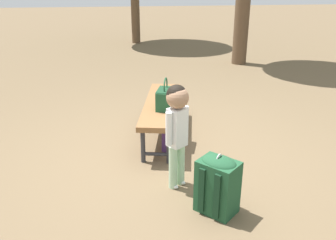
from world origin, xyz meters
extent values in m
plane|color=brown|center=(0.00, 0.00, 0.00)|extent=(40.00, 40.00, 0.00)
cube|color=brown|center=(-0.66, 0.00, 0.42)|extent=(1.65, 0.69, 0.06)
cylinder|color=#2D2D33|center=(0.05, 0.00, 0.20)|extent=(0.05, 0.05, 0.39)
cylinder|color=#2D2D33|center=(0.00, -0.27, 0.20)|extent=(0.05, 0.05, 0.39)
cylinder|color=#2D2D33|center=(-1.32, 0.27, 0.20)|extent=(0.05, 0.05, 0.39)
cylinder|color=#2D2D33|center=(-1.37, -0.01, 0.20)|extent=(0.05, 0.05, 0.39)
cylinder|color=#2D2D33|center=(0.03, -0.14, 0.10)|extent=(0.09, 0.28, 0.04)
cylinder|color=#2D2D33|center=(-1.35, 0.13, 0.10)|extent=(0.09, 0.28, 0.04)
cube|color=#1E4C2D|center=(-0.45, 0.03, 0.56)|extent=(0.36, 0.26, 0.22)
cube|color=#163922|center=(-0.45, 0.03, 0.67)|extent=(0.33, 0.26, 0.02)
torus|color=#1E4C2D|center=(-0.45, 0.03, 0.72)|extent=(0.19, 0.07, 0.20)
cylinder|color=#B2D8B2|center=(0.48, 0.06, 0.21)|extent=(0.08, 0.08, 0.43)
cylinder|color=#B2D8B2|center=(0.54, -0.02, 0.21)|extent=(0.08, 0.08, 0.43)
ellipsoid|color=white|center=(0.50, 0.07, 0.02)|extent=(0.10, 0.09, 0.04)
ellipsoid|color=white|center=(0.56, -0.01, 0.02)|extent=(0.10, 0.09, 0.04)
cube|color=white|center=(0.51, 0.02, 0.61)|extent=(0.20, 0.21, 0.37)
cylinder|color=white|center=(0.45, 0.10, 0.63)|extent=(0.06, 0.06, 0.31)
cylinder|color=white|center=(0.58, -0.07, 0.63)|extent=(0.06, 0.06, 0.31)
sphere|color=#A57A5B|center=(0.51, 0.02, 0.90)|extent=(0.20, 0.20, 0.20)
sphere|color=black|center=(0.50, 0.01, 0.92)|extent=(0.19, 0.19, 0.19)
cube|color=#1E4C2D|center=(0.96, 0.30, 0.24)|extent=(0.40, 0.40, 0.48)
ellipsoid|color=#1E4C2D|center=(0.96, 0.30, 0.47)|extent=(0.38, 0.38, 0.11)
cube|color=#13311D|center=(0.87, 0.40, 0.17)|extent=(0.19, 0.18, 0.22)
cube|color=#13311D|center=(1.00, 0.16, 0.24)|extent=(0.05, 0.05, 0.41)
cube|color=#13311D|center=(1.11, 0.26, 0.24)|extent=(0.05, 0.05, 0.41)
torus|color=#B2B2B7|center=(0.96, 0.30, 0.51)|extent=(0.06, 0.07, 0.08)
cube|color=#4C2D66|center=(-0.24, 0.06, 0.13)|extent=(0.22, 0.22, 0.26)
ellipsoid|color=#4C2D66|center=(-0.24, 0.06, 0.26)|extent=(0.21, 0.21, 0.06)
cube|color=#311D42|center=(-0.18, 0.12, 0.09)|extent=(0.10, 0.10, 0.12)
cube|color=#311D42|center=(-0.32, 0.04, 0.13)|extent=(0.03, 0.03, 0.22)
cube|color=#311D42|center=(-0.26, -0.02, 0.13)|extent=(0.03, 0.03, 0.22)
torus|color=black|center=(-0.24, 0.06, 0.28)|extent=(0.04, 0.04, 0.04)
camera|label=1|loc=(3.54, -0.44, 1.92)|focal=38.99mm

